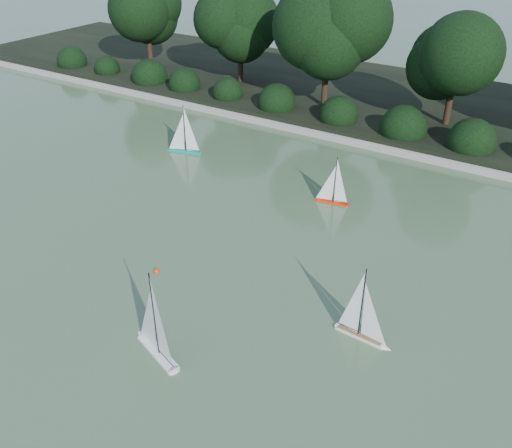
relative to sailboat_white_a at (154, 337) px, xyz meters
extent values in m
plane|color=#395332|center=(0.08, 1.01, -0.28)|extent=(80.00, 80.00, 0.00)
cube|color=gray|center=(0.08, 10.01, -0.19)|extent=(40.00, 0.35, 0.18)
cube|color=black|center=(0.08, 14.01, -0.13)|extent=(40.00, 8.00, 0.30)
cylinder|color=black|center=(-10.92, 12.21, 0.48)|extent=(0.20, 0.20, 1.51)
sphere|color=black|center=(-10.92, 12.21, 2.31)|extent=(2.38, 2.38, 2.38)
cylinder|color=black|center=(-6.92, 12.81, 0.41)|extent=(0.20, 0.20, 1.37)
sphere|color=black|center=(-6.92, 12.81, 2.10)|extent=(2.24, 2.24, 2.24)
cylinder|color=black|center=(-2.92, 11.91, 0.55)|extent=(0.20, 0.20, 1.66)
sphere|color=black|center=(-2.92, 11.91, 2.58)|extent=(2.66, 2.66, 2.66)
cylinder|color=black|center=(1.08, 12.41, 0.35)|extent=(0.20, 0.20, 1.26)
sphere|color=black|center=(1.08, 12.41, 1.93)|extent=(2.10, 2.10, 2.10)
sphere|color=black|center=(-13.92, 10.91, 0.17)|extent=(1.10, 1.10, 1.10)
sphere|color=black|center=(-11.92, 10.91, 0.17)|extent=(1.10, 1.10, 1.10)
sphere|color=black|center=(-9.92, 10.91, 0.17)|extent=(1.10, 1.10, 1.10)
sphere|color=black|center=(-7.92, 10.91, 0.17)|extent=(1.10, 1.10, 1.10)
sphere|color=black|center=(-5.92, 10.91, 0.17)|extent=(1.10, 1.10, 1.10)
sphere|color=black|center=(-3.92, 10.91, 0.17)|extent=(1.10, 1.10, 1.10)
sphere|color=black|center=(-1.92, 10.91, 0.17)|extent=(1.10, 1.10, 1.10)
sphere|color=black|center=(0.08, 10.91, 0.17)|extent=(1.10, 1.10, 1.10)
sphere|color=black|center=(2.08, 10.91, 0.17)|extent=(1.10, 1.10, 1.10)
cube|color=white|center=(0.09, -0.03, -0.23)|extent=(1.05, 0.55, 0.10)
cone|color=white|center=(-0.48, 0.17, -0.23)|extent=(0.27, 0.27, 0.21)
cylinder|color=white|center=(0.58, -0.21, -0.23)|extent=(0.16, 0.16, 0.10)
cylinder|color=black|center=(0.14, -0.05, 0.63)|extent=(0.03, 0.03, 1.61)
cylinder|color=black|center=(0.36, -0.13, -0.11)|extent=(0.46, 0.18, 0.02)
cube|color=silver|center=(2.74, 2.15, -0.23)|extent=(0.87, 0.23, 0.09)
cone|color=silver|center=(3.23, 2.12, -0.23)|extent=(0.18, 0.18, 0.17)
cylinder|color=silver|center=(2.31, 2.17, -0.23)|extent=(0.11, 0.11, 0.09)
cube|color=olive|center=(2.74, 2.15, -0.19)|extent=(0.80, 0.18, 0.01)
cylinder|color=black|center=(2.69, 2.15, 0.47)|extent=(0.02, 0.02, 1.33)
cylinder|color=black|center=(2.50, 2.16, -0.14)|extent=(0.40, 0.04, 0.01)
cube|color=#FD2707|center=(0.18, 6.27, -0.24)|extent=(0.77, 0.27, 0.08)
cone|color=#FD2707|center=(-0.25, 6.20, -0.24)|extent=(0.17, 0.17, 0.15)
cylinder|color=#FD2707|center=(0.55, 6.33, -0.24)|extent=(0.10, 0.10, 0.08)
cylinder|color=black|center=(0.22, 6.27, 0.38)|extent=(0.02, 0.02, 1.17)
cylinder|color=black|center=(0.38, 6.30, -0.16)|extent=(0.34, 0.07, 0.01)
cube|color=#0B8D76|center=(-4.82, 6.77, -0.23)|extent=(0.92, 0.44, 0.09)
cone|color=#0B8D76|center=(-5.32, 6.62, -0.23)|extent=(0.23, 0.23, 0.18)
cylinder|color=#0B8D76|center=(-4.38, 6.90, -0.23)|extent=(0.14, 0.14, 0.09)
cylinder|color=black|center=(-4.77, 6.79, 0.52)|extent=(0.02, 0.02, 1.40)
cylinder|color=black|center=(-4.58, 6.84, -0.13)|extent=(0.40, 0.13, 0.01)
sphere|color=red|center=(-1.50, 1.74, -0.28)|extent=(0.13, 0.13, 0.13)
camera|label=1|loc=(5.25, -5.07, 6.33)|focal=40.00mm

